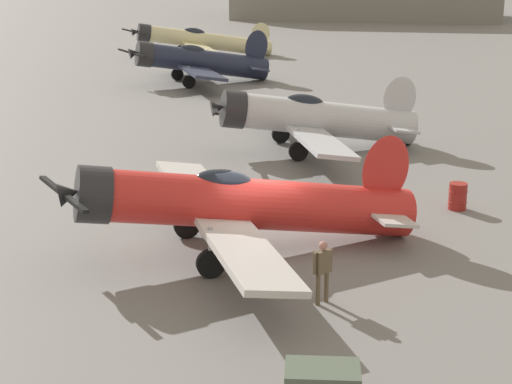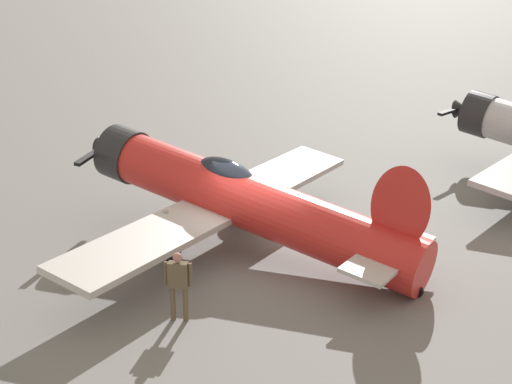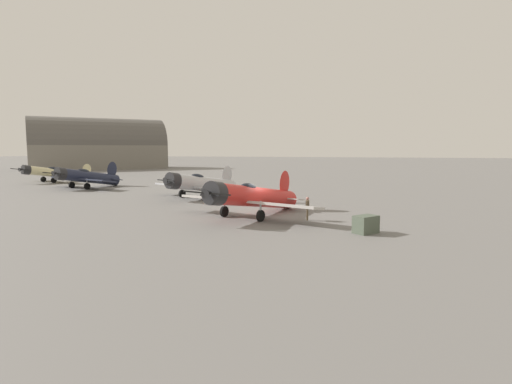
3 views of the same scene
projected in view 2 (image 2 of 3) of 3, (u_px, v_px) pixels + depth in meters
ground_plane at (256, 255)px, 21.23m from camera, size 400.00×400.00×0.00m
airplane_foreground at (240, 200)px, 21.00m from camera, size 10.12×11.44×3.31m
ground_crew_mechanic at (178, 280)px, 17.41m from camera, size 0.64×0.24×1.65m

